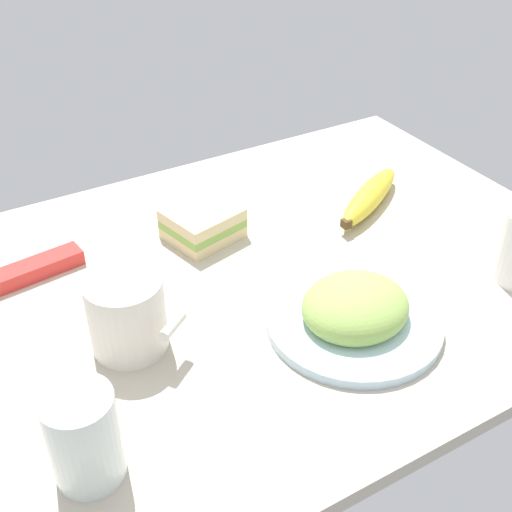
% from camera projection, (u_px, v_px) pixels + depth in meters
% --- Properties ---
extents(tabletop, '(0.90, 0.64, 0.02)m').
position_uv_depth(tabletop, '(256.00, 281.00, 0.85)').
color(tabletop, '#BCB29E').
rests_on(tabletop, ground).
extents(plate_of_food, '(0.20, 0.20, 0.06)m').
position_uv_depth(plate_of_food, '(355.00, 312.00, 0.75)').
color(plate_of_food, silver).
rests_on(plate_of_food, tabletop).
extents(coffee_mug_black, '(0.10, 0.10, 0.09)m').
position_uv_depth(coffee_mug_black, '(127.00, 313.00, 0.71)').
color(coffee_mug_black, silver).
rests_on(coffee_mug_black, tabletop).
extents(sandwich_main, '(0.11, 0.10, 0.04)m').
position_uv_depth(sandwich_main, '(203.00, 223.00, 0.90)').
color(sandwich_main, beige).
rests_on(sandwich_main, tabletop).
extents(glass_of_milk, '(0.06, 0.06, 0.10)m').
position_uv_depth(glass_of_milk, '(84.00, 439.00, 0.57)').
color(glass_of_milk, silver).
rests_on(glass_of_milk, tabletop).
extents(banana, '(0.18, 0.12, 0.04)m').
position_uv_depth(banana, '(370.00, 196.00, 0.97)').
color(banana, yellow).
rests_on(banana, tabletop).
extents(snack_bar, '(0.13, 0.05, 0.02)m').
position_uv_depth(snack_bar, '(33.00, 270.00, 0.83)').
color(snack_bar, red).
rests_on(snack_bar, tabletop).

